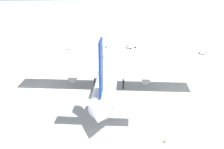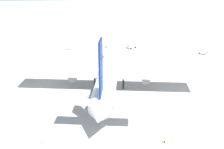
{
  "view_description": "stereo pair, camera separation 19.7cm",
  "coord_description": "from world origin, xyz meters",
  "views": [
    {
      "loc": [
        -97.73,
        3.41,
        43.82
      ],
      "look_at": [
        -0.94,
        -0.94,
        4.8
      ],
      "focal_mm": 42.62,
      "sensor_mm": 36.0,
      "label": 1
    },
    {
      "loc": [
        -97.74,
        3.22,
        43.82
      ],
      "look_at": [
        -0.94,
        -0.94,
        4.8
      ],
      "focal_mm": 42.62,
      "sensor_mm": 36.0,
      "label": 2
    }
  ],
  "objects": [
    {
      "name": "service_truck_0",
      "position": [
        52.03,
        -14.66,
        1.63
      ],
      "size": [
        5.28,
        6.27,
        3.05
      ],
      "color": "white",
      "rests_on": "ground"
    },
    {
      "name": "ground_plane",
      "position": [
        0.0,
        0.0,
        0.0
      ],
      "size": [
        600.0,
        600.0,
        0.0
      ],
      "primitive_type": "plane",
      "color": "#ADA8A0"
    },
    {
      "name": "baggage_cart_0",
      "position": [
        54.52,
        -0.55,
        0.67
      ],
      "size": [
        1.8,
        2.95,
        1.22
      ],
      "color": "gray",
      "rests_on": "ground"
    },
    {
      "name": "traffic_cone_1",
      "position": [
        -37.59,
        19.58,
        0.28
      ],
      "size": [
        0.36,
        0.36,
        0.55
      ],
      "primitive_type": "cone",
      "color": "orange",
      "rests_on": "ground"
    },
    {
      "name": "traffic_cone_0",
      "position": [
        41.69,
        5.59,
        0.28
      ],
      "size": [
        0.36,
        0.36,
        0.55
      ],
      "primitive_type": "cone",
      "color": "orange",
      "rests_on": "ground"
    },
    {
      "name": "service_truck_2",
      "position": [
        40.05,
        -53.39,
        1.45
      ],
      "size": [
        6.3,
        5.6,
        2.58
      ],
      "color": "white",
      "rests_on": "ground"
    },
    {
      "name": "baggage_cart_1",
      "position": [
        51.21,
        22.15,
        0.66
      ],
      "size": [
        1.76,
        3.33,
        1.18
      ],
      "color": "gray",
      "rests_on": "ground"
    },
    {
      "name": "airliner",
      "position": [
        -1.23,
        0.15,
        7.27
      ],
      "size": [
        79.28,
        67.99,
        26.52
      ],
      "color": "silver",
      "rests_on": "ground"
    },
    {
      "name": "ground_worker_2",
      "position": [
        -38.97,
        -13.48,
        0.87
      ],
      "size": [
        0.5,
        0.5,
        1.71
      ],
      "color": "#3F3F47",
      "rests_on": "ground"
    }
  ]
}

